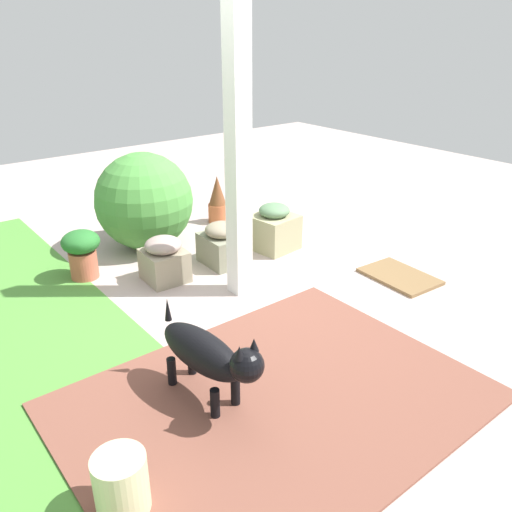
{
  "coord_description": "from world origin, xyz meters",
  "views": [
    {
      "loc": [
        -3.0,
        2.41,
        2.07
      ],
      "look_at": [
        -0.04,
        0.06,
        0.39
      ],
      "focal_mm": 36.68,
      "sensor_mm": 36.0,
      "label": 1
    }
  ],
  "objects_px": {
    "porch_pillar": "(238,146)",
    "stone_planter_nearest": "(274,228)",
    "terracotta_pot_broad": "(82,251)",
    "ceramic_urn": "(121,485)",
    "terracotta_pot_spiky": "(218,201)",
    "round_shrub": "(144,201)",
    "doormat": "(400,276)",
    "stone_planter_mid": "(164,259)",
    "stone_planter_near": "(222,244)",
    "dog": "(208,354)"
  },
  "relations": [
    {
      "from": "stone_planter_near",
      "to": "round_shrub",
      "type": "relative_size",
      "value": 0.45
    },
    {
      "from": "round_shrub",
      "to": "doormat",
      "type": "xyz_separation_m",
      "value": [
        -2.05,
        -1.41,
        -0.46
      ]
    },
    {
      "from": "terracotta_pot_spiky",
      "to": "stone_planter_near",
      "type": "bearing_deg",
      "value": 147.4
    },
    {
      "from": "dog",
      "to": "stone_planter_mid",
      "type": "bearing_deg",
      "value": -20.73
    },
    {
      "from": "terracotta_pot_spiky",
      "to": "ceramic_urn",
      "type": "bearing_deg",
      "value": 138.81
    },
    {
      "from": "stone_planter_nearest",
      "to": "stone_planter_near",
      "type": "distance_m",
      "value": 0.61
    },
    {
      "from": "stone_planter_nearest",
      "to": "terracotta_pot_spiky",
      "type": "bearing_deg",
      "value": -0.09
    },
    {
      "from": "dog",
      "to": "doormat",
      "type": "height_order",
      "value": "dog"
    },
    {
      "from": "round_shrub",
      "to": "dog",
      "type": "relative_size",
      "value": 1.16
    },
    {
      "from": "porch_pillar",
      "to": "terracotta_pot_spiky",
      "type": "height_order",
      "value": "porch_pillar"
    },
    {
      "from": "porch_pillar",
      "to": "stone_planter_nearest",
      "type": "distance_m",
      "value": 1.4
    },
    {
      "from": "porch_pillar",
      "to": "stone_planter_mid",
      "type": "height_order",
      "value": "porch_pillar"
    },
    {
      "from": "terracotta_pot_broad",
      "to": "doormat",
      "type": "distance_m",
      "value": 2.81
    },
    {
      "from": "stone_planter_near",
      "to": "doormat",
      "type": "xyz_separation_m",
      "value": [
        -1.24,
        -1.05,
        -0.18
      ]
    },
    {
      "from": "stone_planter_near",
      "to": "stone_planter_mid",
      "type": "xyz_separation_m",
      "value": [
        0.02,
        0.6,
        0.0
      ]
    },
    {
      "from": "porch_pillar",
      "to": "round_shrub",
      "type": "height_order",
      "value": "porch_pillar"
    },
    {
      "from": "round_shrub",
      "to": "stone_planter_nearest",
      "type": "bearing_deg",
      "value": -131.08
    },
    {
      "from": "round_shrub",
      "to": "dog",
      "type": "bearing_deg",
      "value": 160.44
    },
    {
      "from": "terracotta_pot_broad",
      "to": "ceramic_urn",
      "type": "relative_size",
      "value": 1.41
    },
    {
      "from": "stone_planter_near",
      "to": "stone_planter_mid",
      "type": "distance_m",
      "value": 0.6
    },
    {
      "from": "terracotta_pot_broad",
      "to": "dog",
      "type": "distance_m",
      "value": 2.08
    },
    {
      "from": "porch_pillar",
      "to": "ceramic_urn",
      "type": "xyz_separation_m",
      "value": [
        -1.42,
        1.74,
        -1.07
      ]
    },
    {
      "from": "ceramic_urn",
      "to": "terracotta_pot_spiky",
      "type": "bearing_deg",
      "value": -41.19
    },
    {
      "from": "stone_planter_nearest",
      "to": "ceramic_urn",
      "type": "bearing_deg",
      "value": 127.16
    },
    {
      "from": "dog",
      "to": "doormat",
      "type": "relative_size",
      "value": 1.29
    },
    {
      "from": "stone_planter_near",
      "to": "dog",
      "type": "height_order",
      "value": "dog"
    },
    {
      "from": "terracotta_pot_broad",
      "to": "ceramic_urn",
      "type": "bearing_deg",
      "value": 161.9
    },
    {
      "from": "stone_planter_nearest",
      "to": "round_shrub",
      "type": "bearing_deg",
      "value": 48.92
    },
    {
      "from": "ceramic_urn",
      "to": "doormat",
      "type": "bearing_deg",
      "value": -76.42
    },
    {
      "from": "terracotta_pot_broad",
      "to": "stone_planter_nearest",
      "type": "bearing_deg",
      "value": -107.38
    },
    {
      "from": "stone_planter_nearest",
      "to": "stone_planter_mid",
      "type": "relative_size",
      "value": 1.16
    },
    {
      "from": "round_shrub",
      "to": "ceramic_urn",
      "type": "xyz_separation_m",
      "value": [
        -2.77,
        1.59,
        -0.32
      ]
    },
    {
      "from": "porch_pillar",
      "to": "dog",
      "type": "xyz_separation_m",
      "value": [
        -1.01,
        0.99,
        -0.9
      ]
    },
    {
      "from": "terracotta_pot_spiky",
      "to": "ceramic_urn",
      "type": "relative_size",
      "value": 1.71
    },
    {
      "from": "dog",
      "to": "stone_planter_near",
      "type": "bearing_deg",
      "value": -37.5
    },
    {
      "from": "stone_planter_nearest",
      "to": "terracotta_pot_broad",
      "type": "xyz_separation_m",
      "value": [
        0.55,
        1.74,
        0.04
      ]
    },
    {
      "from": "stone_planter_near",
      "to": "round_shrub",
      "type": "height_order",
      "value": "round_shrub"
    },
    {
      "from": "stone_planter_near",
      "to": "dog",
      "type": "bearing_deg",
      "value": 142.5
    },
    {
      "from": "round_shrub",
      "to": "terracotta_pot_spiky",
      "type": "relative_size",
      "value": 1.78
    },
    {
      "from": "round_shrub",
      "to": "stone_planter_mid",
      "type": "bearing_deg",
      "value": 162.87
    },
    {
      "from": "stone_planter_near",
      "to": "terracotta_pot_spiky",
      "type": "height_order",
      "value": "terracotta_pot_spiky"
    },
    {
      "from": "round_shrub",
      "to": "terracotta_pot_broad",
      "type": "xyz_separation_m",
      "value": [
        -0.29,
        0.78,
        -0.22
      ]
    },
    {
      "from": "stone_planter_near",
      "to": "doormat",
      "type": "distance_m",
      "value": 1.64
    },
    {
      "from": "terracotta_pot_broad",
      "to": "doormat",
      "type": "relative_size",
      "value": 0.69
    },
    {
      "from": "ceramic_urn",
      "to": "doormat",
      "type": "height_order",
      "value": "ceramic_urn"
    },
    {
      "from": "doormat",
      "to": "ceramic_urn",
      "type": "bearing_deg",
      "value": 103.58
    },
    {
      "from": "terracotta_pot_broad",
      "to": "terracotta_pot_spiky",
      "type": "bearing_deg",
      "value": -75.9
    },
    {
      "from": "stone_planter_mid",
      "to": "doormat",
      "type": "relative_size",
      "value": 0.63
    },
    {
      "from": "stone_planter_nearest",
      "to": "terracotta_pot_spiky",
      "type": "distance_m",
      "value": 0.98
    },
    {
      "from": "terracotta_pot_spiky",
      "to": "dog",
      "type": "relative_size",
      "value": 0.65
    }
  ]
}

